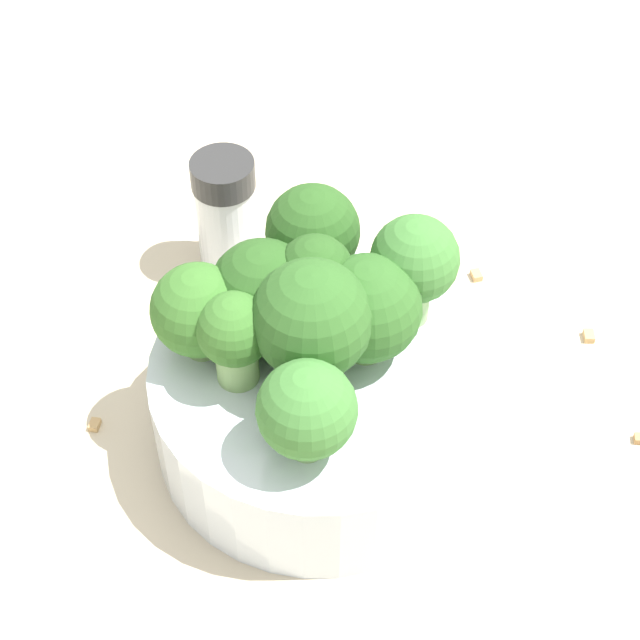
% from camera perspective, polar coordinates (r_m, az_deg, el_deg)
% --- Properties ---
extents(ground_plane, '(3.00, 3.00, 0.00)m').
position_cam_1_polar(ground_plane, '(0.51, 0.00, -6.14)').
color(ground_plane, beige).
extents(bowl, '(0.15, 0.15, 0.05)m').
position_cam_1_polar(bowl, '(0.49, 0.00, -4.41)').
color(bowl, silver).
rests_on(bowl, ground_plane).
extents(broccoli_floret_0, '(0.05, 0.05, 0.06)m').
position_cam_1_polar(broccoli_floret_0, '(0.44, -0.76, 0.10)').
color(broccoli_floret_0, '#7A9E5B').
rests_on(broccoli_floret_0, bowl).
extents(broccoli_floret_1, '(0.05, 0.05, 0.05)m').
position_cam_1_polar(broccoli_floret_1, '(0.46, 2.53, 0.54)').
color(broccoli_floret_1, '#7A9E5B').
rests_on(broccoli_floret_1, bowl).
extents(broccoli_floret_2, '(0.04, 0.04, 0.06)m').
position_cam_1_polar(broccoli_floret_2, '(0.48, -0.39, 4.60)').
color(broccoli_floret_2, '#7A9E5B').
rests_on(broccoli_floret_2, bowl).
extents(broccoli_floret_3, '(0.03, 0.03, 0.05)m').
position_cam_1_polar(broccoli_floret_3, '(0.45, -4.56, -0.81)').
color(broccoli_floret_3, '#84AD66').
rests_on(broccoli_floret_3, bowl).
extents(broccoli_floret_4, '(0.04, 0.04, 0.05)m').
position_cam_1_polar(broccoli_floret_4, '(0.42, -0.71, -4.87)').
color(broccoli_floret_4, '#8EB770').
rests_on(broccoli_floret_4, bowl).
extents(broccoli_floret_5, '(0.05, 0.05, 0.05)m').
position_cam_1_polar(broccoli_floret_5, '(0.46, -3.48, 1.04)').
color(broccoli_floret_5, '#7A9E5B').
rests_on(broccoli_floret_5, bowl).
extents(broccoli_floret_6, '(0.04, 0.04, 0.06)m').
position_cam_1_polar(broccoli_floret_6, '(0.47, 5.06, 3.03)').
color(broccoli_floret_6, '#8EB770').
rests_on(broccoli_floret_6, bowl).
extents(broccoli_floret_7, '(0.04, 0.04, 0.05)m').
position_cam_1_polar(broccoli_floret_7, '(0.46, -6.51, 0.46)').
color(broccoli_floret_7, '#7A9E5B').
rests_on(broccoli_floret_7, bowl).
extents(broccoli_floret_8, '(0.03, 0.03, 0.05)m').
position_cam_1_polar(broccoli_floret_8, '(0.46, -0.26, 2.23)').
color(broccoli_floret_8, '#84AD66').
rests_on(broccoli_floret_8, bowl).
extents(pepper_shaker, '(0.03, 0.03, 0.07)m').
position_cam_1_polar(pepper_shaker, '(0.56, -5.04, 5.72)').
color(pepper_shaker, silver).
rests_on(pepper_shaker, ground_plane).
extents(almond_crumb_1, '(0.01, 0.01, 0.01)m').
position_cam_1_polar(almond_crumb_1, '(0.56, 14.18, -0.71)').
color(almond_crumb_1, tan).
rests_on(almond_crumb_1, ground_plane).
extents(almond_crumb_2, '(0.01, 0.01, 0.01)m').
position_cam_1_polar(almond_crumb_2, '(0.58, 8.38, 2.49)').
color(almond_crumb_2, tan).
rests_on(almond_crumb_2, ground_plane).
extents(almond_crumb_3, '(0.01, 0.01, 0.01)m').
position_cam_1_polar(almond_crumb_3, '(0.59, 3.93, 4.46)').
color(almond_crumb_3, tan).
rests_on(almond_crumb_3, ground_plane).
extents(almond_crumb_4, '(0.01, 0.01, 0.01)m').
position_cam_1_polar(almond_crumb_4, '(0.52, -11.96, -5.38)').
color(almond_crumb_4, tan).
rests_on(almond_crumb_4, ground_plane).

